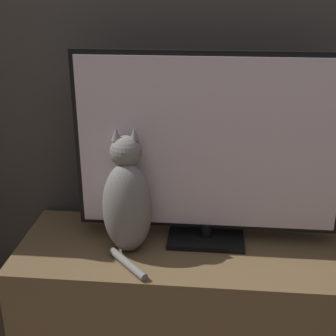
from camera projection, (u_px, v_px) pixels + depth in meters
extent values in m
cube|color=#47423D|center=(208.00, 29.00, 1.76)|extent=(4.80, 0.05, 2.60)
cube|color=brown|center=(198.00, 304.00, 1.88)|extent=(1.40, 0.50, 0.52)
cube|color=black|center=(206.00, 238.00, 1.83)|extent=(0.29, 0.18, 0.02)
cylinder|color=black|center=(206.00, 230.00, 1.81)|extent=(0.04, 0.04, 0.06)
cube|color=black|center=(209.00, 145.00, 1.69)|extent=(0.99, 0.02, 0.67)
cube|color=silver|center=(209.00, 146.00, 1.68)|extent=(0.95, 0.01, 0.64)
ellipsoid|color=gray|center=(127.00, 208.00, 1.70)|extent=(0.20, 0.19, 0.35)
ellipsoid|color=black|center=(128.00, 205.00, 1.76)|extent=(0.11, 0.07, 0.19)
sphere|color=gray|center=(126.00, 152.00, 1.66)|extent=(0.13, 0.13, 0.12)
cone|color=gray|center=(116.00, 134.00, 1.63)|extent=(0.04, 0.04, 0.04)
cone|color=gray|center=(134.00, 134.00, 1.63)|extent=(0.04, 0.04, 0.04)
cylinder|color=gray|center=(128.00, 264.00, 1.66)|extent=(0.16, 0.17, 0.03)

